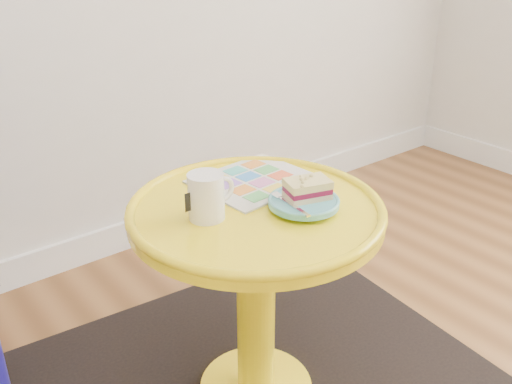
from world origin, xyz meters
TOP-DOWN VIEW (x-y plane):
  - side_table at (-0.04, 1.05)m, footprint 0.62×0.62m
  - newspaper at (0.05, 1.17)m, footprint 0.31×0.27m
  - mug at (-0.16, 1.07)m, footprint 0.12×0.08m
  - plate at (0.05, 0.97)m, footprint 0.17×0.17m
  - cake_slice at (0.06, 0.97)m, footprint 0.12×0.10m
  - fork at (0.00, 0.97)m, footprint 0.03×0.14m

SIDE VIEW (x-z plane):
  - side_table at x=-0.04m, z-range 0.13..0.71m
  - newspaper at x=0.05m, z-range 0.58..0.59m
  - plate at x=0.05m, z-range 0.59..0.61m
  - fork at x=0.00m, z-range 0.61..0.61m
  - cake_slice at x=0.06m, z-range 0.61..0.65m
  - mug at x=-0.16m, z-range 0.59..0.70m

